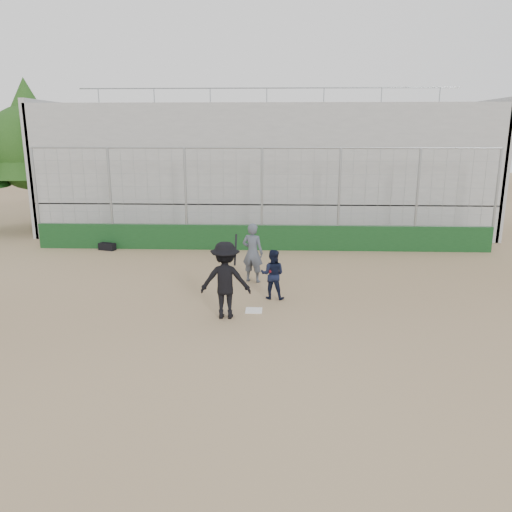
{
  "coord_description": "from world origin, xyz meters",
  "views": [
    {
      "loc": [
        0.57,
        -12.45,
        4.66
      ],
      "look_at": [
        0.0,
        1.4,
        1.15
      ],
      "focal_mm": 35.0,
      "sensor_mm": 36.0,
      "label": 1
    }
  ],
  "objects_px": {
    "batter_at_plate": "(225,280)",
    "equipment_bag": "(107,247)",
    "umpire": "(253,256)",
    "catcher_crouched": "(272,282)"
  },
  "relations": [
    {
      "from": "batter_at_plate",
      "to": "umpire",
      "type": "distance_m",
      "value": 3.17
    },
    {
      "from": "equipment_bag",
      "to": "umpire",
      "type": "bearing_deg",
      "value": -33.74
    },
    {
      "from": "catcher_crouched",
      "to": "equipment_bag",
      "type": "relative_size",
      "value": 1.38
    },
    {
      "from": "batter_at_plate",
      "to": "catcher_crouched",
      "type": "height_order",
      "value": "batter_at_plate"
    },
    {
      "from": "batter_at_plate",
      "to": "equipment_bag",
      "type": "distance_m",
      "value": 9.03
    },
    {
      "from": "umpire",
      "to": "catcher_crouched",
      "type": "bearing_deg",
      "value": 130.89
    },
    {
      "from": "equipment_bag",
      "to": "catcher_crouched",
      "type": "bearing_deg",
      "value": -40.39
    },
    {
      "from": "catcher_crouched",
      "to": "equipment_bag",
      "type": "bearing_deg",
      "value": 139.61
    },
    {
      "from": "batter_at_plate",
      "to": "umpire",
      "type": "xyz_separation_m",
      "value": [
        0.54,
        3.12,
        -0.14
      ]
    },
    {
      "from": "catcher_crouched",
      "to": "batter_at_plate",
      "type": "bearing_deg",
      "value": -128.46
    }
  ]
}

